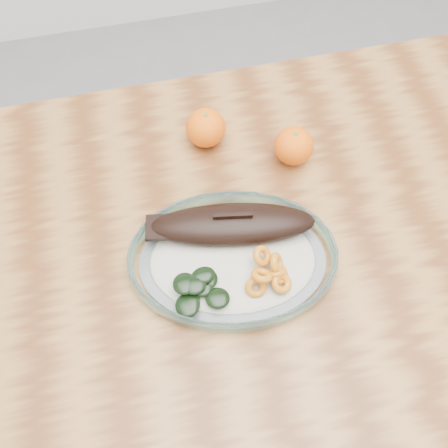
{
  "coord_description": "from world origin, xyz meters",
  "views": [
    {
      "loc": [
        -0.22,
        -0.39,
        1.53
      ],
      "look_at": [
        -0.12,
        0.05,
        0.77
      ],
      "focal_mm": 45.0,
      "sensor_mm": 36.0,
      "label": 1
    }
  ],
  "objects_px": {
    "dining_table": "(296,272)",
    "plated_meal": "(233,256)",
    "orange_right": "(294,146)",
    "orange_left": "(206,128)"
  },
  "relations": [
    {
      "from": "dining_table",
      "to": "plated_meal",
      "type": "bearing_deg",
      "value": -177.88
    },
    {
      "from": "plated_meal",
      "to": "orange_right",
      "type": "height_order",
      "value": "plated_meal"
    },
    {
      "from": "plated_meal",
      "to": "orange_right",
      "type": "relative_size",
      "value": 9.83
    },
    {
      "from": "dining_table",
      "to": "orange_left",
      "type": "xyz_separation_m",
      "value": [
        -0.11,
        0.24,
        0.13
      ]
    },
    {
      "from": "orange_left",
      "to": "dining_table",
      "type": "bearing_deg",
      "value": -66.17
    },
    {
      "from": "plated_meal",
      "to": "orange_left",
      "type": "bearing_deg",
      "value": 97.72
    },
    {
      "from": "orange_right",
      "to": "dining_table",
      "type": "bearing_deg",
      "value": -100.62
    },
    {
      "from": "dining_table",
      "to": "plated_meal",
      "type": "relative_size",
      "value": 1.81
    },
    {
      "from": "plated_meal",
      "to": "orange_left",
      "type": "relative_size",
      "value": 9.54
    },
    {
      "from": "orange_left",
      "to": "orange_right",
      "type": "height_order",
      "value": "orange_left"
    }
  ]
}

